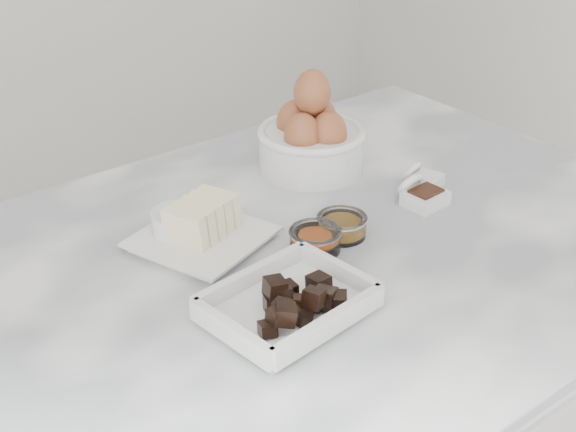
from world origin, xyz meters
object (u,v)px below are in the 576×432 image
at_px(butter_plate, 199,229).
at_px(chocolate_dish, 288,299).
at_px(egg_bowl, 311,138).
at_px(zest_bowl, 315,239).
at_px(salt_spoon, 422,178).
at_px(sugar_ramekin, 178,224).
at_px(honey_bowl, 342,225).
at_px(vanilla_spoon, 421,194).

bearing_deg(butter_plate, chocolate_dish, -91.57).
bearing_deg(egg_bowl, zest_bowl, -128.48).
bearing_deg(salt_spoon, sugar_ramekin, 166.05).
height_order(sugar_ramekin, salt_spoon, sugar_ramekin).
relative_size(chocolate_dish, honey_bowl, 2.83).
distance_m(chocolate_dish, zest_bowl, 0.16).
bearing_deg(zest_bowl, butter_plate, 136.69).
distance_m(egg_bowl, honey_bowl, 0.23).
relative_size(honey_bowl, salt_spoon, 1.00).
bearing_deg(sugar_ramekin, vanilla_spoon, -21.55).
height_order(chocolate_dish, honey_bowl, chocolate_dish).
bearing_deg(zest_bowl, egg_bowl, 51.52).
bearing_deg(butter_plate, egg_bowl, 18.39).
height_order(butter_plate, egg_bowl, egg_bowl).
distance_m(sugar_ramekin, zest_bowl, 0.20).
height_order(chocolate_dish, zest_bowl, chocolate_dish).
distance_m(zest_bowl, salt_spoon, 0.27).
bearing_deg(honey_bowl, sugar_ramekin, 144.23).
xyz_separation_m(chocolate_dish, egg_bowl, (0.29, 0.30, 0.03)).
bearing_deg(zest_bowl, chocolate_dish, -142.14).
relative_size(egg_bowl, salt_spoon, 2.43).
height_order(zest_bowl, vanilla_spoon, vanilla_spoon).
bearing_deg(chocolate_dish, salt_spoon, 20.05).
bearing_deg(vanilla_spoon, salt_spoon, 42.14).
relative_size(chocolate_dish, butter_plate, 1.00).
bearing_deg(salt_spoon, honey_bowl, -169.64).
relative_size(honey_bowl, zest_bowl, 0.99).
distance_m(egg_bowl, vanilla_spoon, 0.21).
bearing_deg(butter_plate, sugar_ramekin, 116.01).
xyz_separation_m(chocolate_dish, salt_spoon, (0.39, 0.14, -0.01)).
height_order(egg_bowl, salt_spoon, egg_bowl).
bearing_deg(sugar_ramekin, egg_bowl, 11.80).
bearing_deg(chocolate_dish, vanilla_spoon, 16.40).
bearing_deg(sugar_ramekin, zest_bowl, -46.94).
xyz_separation_m(chocolate_dish, zest_bowl, (0.12, 0.10, -0.00)).
xyz_separation_m(egg_bowl, salt_spoon, (0.10, -0.16, -0.04)).
height_order(vanilla_spoon, salt_spoon, vanilla_spoon).
height_order(chocolate_dish, vanilla_spoon, chocolate_dish).
relative_size(chocolate_dish, salt_spoon, 2.83).
bearing_deg(vanilla_spoon, butter_plate, 162.29).
xyz_separation_m(butter_plate, salt_spoon, (0.38, -0.07, -0.01)).
xyz_separation_m(egg_bowl, honey_bowl, (-0.11, -0.20, -0.04)).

